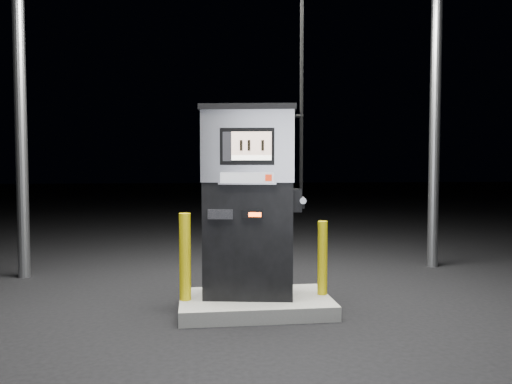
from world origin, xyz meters
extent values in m
plane|color=black|center=(0.00, 0.00, 0.00)|extent=(80.00, 80.00, 0.00)
cube|color=slate|center=(0.00, 0.00, 0.07)|extent=(1.60, 1.00, 0.15)
cylinder|color=gray|center=(-3.00, 2.00, 2.25)|extent=(0.16, 0.16, 4.50)
cylinder|color=gray|center=(3.00, 2.00, 2.25)|extent=(0.16, 0.16, 4.50)
cube|color=black|center=(-0.06, 0.08, 0.77)|extent=(1.01, 0.69, 1.23)
cube|color=#BCBBC3|center=(-0.06, 0.08, 1.75)|extent=(1.04, 0.71, 0.74)
cube|color=black|center=(-0.06, 0.08, 2.15)|extent=(1.08, 0.76, 0.06)
cube|color=black|center=(-0.11, -0.21, 1.75)|extent=(0.55, 0.12, 0.37)
cube|color=tan|center=(-0.07, -0.23, 1.78)|extent=(0.40, 0.07, 0.24)
cube|color=white|center=(-0.07, -0.23, 1.63)|extent=(0.40, 0.07, 0.05)
cube|color=#BCBBC3|center=(-0.11, -0.21, 1.43)|extent=(0.59, 0.13, 0.14)
cube|color=#96989D|center=(-0.11, -0.22, 1.43)|extent=(0.54, 0.09, 0.10)
cube|color=#AC230B|center=(0.10, -0.26, 1.43)|extent=(0.07, 0.01, 0.07)
cube|color=black|center=(-0.06, -0.21, 1.06)|extent=(0.22, 0.06, 0.09)
cube|color=#FF480C|center=(-0.03, -0.23, 1.06)|extent=(0.13, 0.03, 0.04)
cube|color=black|center=(-0.38, -0.16, 1.06)|extent=(0.26, 0.07, 0.10)
cube|color=black|center=(0.45, -0.01, 1.18)|extent=(0.13, 0.19, 0.25)
cylinder|color=gray|center=(0.51, -0.02, 1.18)|extent=(0.10, 0.23, 0.07)
cylinder|color=black|center=(0.48, -0.07, 2.83)|extent=(0.04, 0.04, 3.05)
cylinder|color=#D7C20B|center=(-0.74, -0.03, 0.60)|extent=(0.14, 0.14, 0.91)
cylinder|color=#D7C20B|center=(0.74, 0.02, 0.55)|extent=(0.11, 0.11, 0.80)
camera|label=1|loc=(-0.64, -5.22, 1.55)|focal=35.00mm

